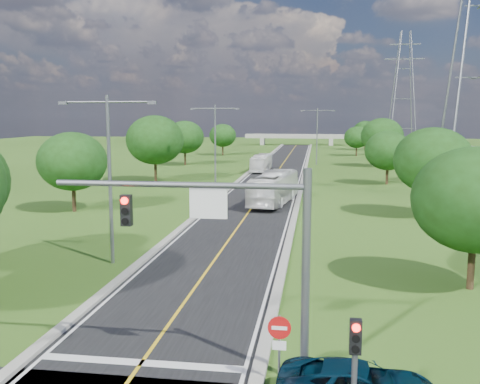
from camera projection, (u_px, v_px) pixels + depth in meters
The scene contains 26 objects.
ground at pixel (275, 176), 78.40m from camera, with size 260.00×260.00×0.00m, color #2C4B15.
road at pixel (278, 171), 84.27m from camera, with size 8.00×150.00×0.06m, color black.
curb_left at pixel (251, 170), 84.86m from camera, with size 0.50×150.00×0.22m, color gray.
curb_right at pixel (305, 171), 83.66m from camera, with size 0.50×150.00×0.22m, color gray.
signal_mast at pixel (241, 237), 17.43m from camera, with size 8.54×0.33×7.20m.
signal_pole_right at pixel (355, 360), 14.36m from camera, with size 0.32×0.31×3.48m.
do_not_enter_right at pixel (279, 337), 17.18m from camera, with size 0.76×0.11×2.50m.
speed_limit_sign at pixel (308, 185), 55.87m from camera, with size 0.55×0.09×2.40m.
overpass at pixel (296, 137), 156.41m from camera, with size 30.00×3.00×3.20m.
streetlight_near_left at pixel (109, 165), 31.38m from camera, with size 5.90×0.25×10.00m.
streetlight_mid_left at pixel (215, 139), 63.71m from camera, with size 5.90×0.25×10.00m.
streetlight_far_right at pixel (317, 131), 94.33m from camera, with size 5.90×0.25×10.00m.
power_tower_near at pixel (479, 63), 53.69m from camera, with size 9.00×6.40×28.00m.
power_tower_far at pixel (403, 93), 126.58m from camera, with size 9.00×6.40×28.00m.
tree_lb at pixel (72, 161), 48.66m from camera, with size 6.30×6.30×7.33m.
tree_lc at pixel (155, 140), 69.93m from camera, with size 7.56×7.56×8.79m.
tree_ld at pixel (185, 137), 93.81m from camera, with size 6.72×6.72×7.82m.
tree_le at pixel (223, 135), 117.05m from camera, with size 5.88×5.88×6.84m.
tree_ra at pixel (475, 200), 26.78m from camera, with size 6.30×6.30×7.33m.
tree_rb at pixel (433, 160), 46.04m from camera, with size 6.72×6.72×7.82m.
tree_rc at pixel (388, 151), 67.82m from camera, with size 5.88×5.88×6.84m.
tree_rd at pixel (382, 136), 90.91m from camera, with size 7.14×7.14×8.30m.
tree_re at pixel (357, 137), 114.95m from camera, with size 5.46×5.46×6.35m.
tree_rf at pixel (365, 132), 133.96m from camera, with size 6.30×6.30×7.33m.
bus_outbound at pixel (274, 188), 53.03m from camera, with size 2.66×11.37×3.17m, color white.
bus_inbound at pixel (261, 163), 83.62m from camera, with size 2.22×9.47×2.64m, color white.
Camera 1 is at (6.08, -17.87, 8.87)m, focal length 40.00 mm.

